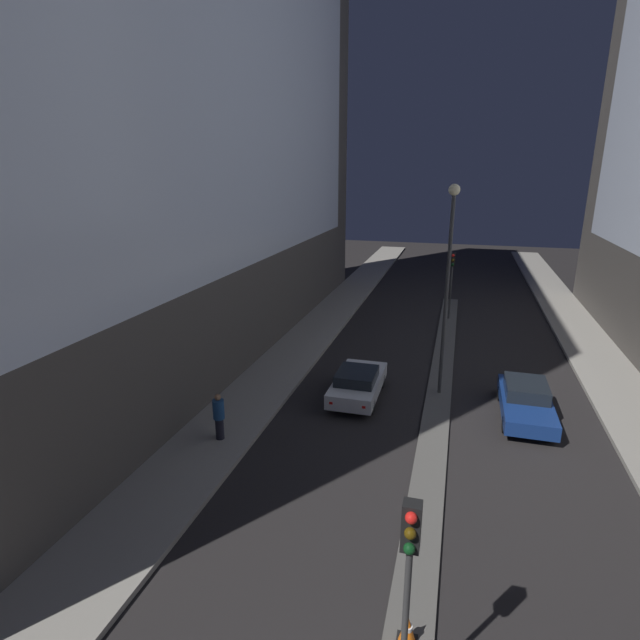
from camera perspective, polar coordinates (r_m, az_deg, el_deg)
building_left at (r=27.57m, az=-14.04°, el=28.51°), size 6.01×38.58×31.07m
median_strip at (r=24.19m, az=13.54°, el=-7.32°), size 1.09×33.46×0.10m
traffic_light_near at (r=9.50m, az=10.12°, el=-25.71°), size 0.32×0.42×4.46m
traffic_light_mid at (r=34.01m, az=14.85°, el=5.46°), size 0.32×0.42×4.46m
street_lamp at (r=21.66m, az=14.49°, el=6.06°), size 0.47×0.47×9.11m
traffic_cone_far at (r=12.53m, az=9.97°, el=-31.48°), size 0.45×0.45×0.70m
car_left_lane at (r=22.22m, az=4.34°, el=-7.19°), size 1.94×4.36×1.40m
car_right_lane at (r=22.22m, az=22.46°, el=-8.52°), size 1.92×4.69×1.42m
pedestrian_on_left_sidewalk at (r=18.97m, az=-11.48°, el=-10.66°), size 0.42×0.42×1.80m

